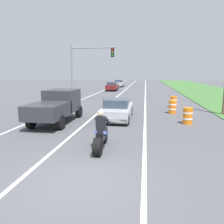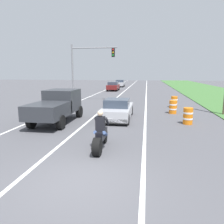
{
  "view_description": "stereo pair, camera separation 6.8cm",
  "coord_description": "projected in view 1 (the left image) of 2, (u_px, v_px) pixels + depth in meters",
  "views": [
    {
      "loc": [
        1.76,
        -5.62,
        3.1
      ],
      "look_at": [
        0.03,
        5.72,
        1.0
      ],
      "focal_mm": 34.96,
      "sensor_mm": 36.0,
      "label": 1
    },
    {
      "loc": [
        1.83,
        -5.61,
        3.1
      ],
      "look_at": [
        0.03,
        5.72,
        1.0
      ],
      "focal_mm": 34.96,
      "sensor_mm": 36.0,
      "label": 2
    }
  ],
  "objects": [
    {
      "name": "distant_car_further_ahead",
      "position": [
        119.0,
        83.0,
        46.65
      ],
      "size": [
        1.8,
        4.0,
        1.5
      ],
      "color": "#B2B2B7",
      "rests_on": "ground"
    },
    {
      "name": "construction_barrel_mid",
      "position": [
        172.0,
        107.0,
        16.54
      ],
      "size": [
        0.58,
        0.58,
        1.0
      ],
      "color": "orange",
      "rests_on": "ground"
    },
    {
      "name": "motorcycle_with_rider",
      "position": [
        101.0,
        136.0,
        8.69
      ],
      "size": [
        0.7,
        2.21,
        1.62
      ],
      "color": "black",
      "rests_on": "ground"
    },
    {
      "name": "lane_stripe_centre_dashed",
      "position": [
        115.0,
        99.0,
        26.0
      ],
      "size": [
        0.14,
        120.0,
        0.01
      ],
      "primitive_type": "cube",
      "color": "white",
      "rests_on": "ground"
    },
    {
      "name": "construction_barrel_far",
      "position": [
        173.0,
        102.0,
        19.4
      ],
      "size": [
        0.58,
        0.58,
        1.0
      ],
      "color": "orange",
      "rests_on": "ground"
    },
    {
      "name": "construction_barrel_nearest",
      "position": [
        188.0,
        116.0,
        13.14
      ],
      "size": [
        0.58,
        0.58,
        1.0
      ],
      "color": "orange",
      "rests_on": "ground"
    },
    {
      "name": "pickup_truck_left_lane_dark_grey",
      "position": [
        57.0,
        105.0,
        13.48
      ],
      "size": [
        2.02,
        4.8,
        1.98
      ],
      "color": "#2D3035",
      "rests_on": "ground"
    },
    {
      "name": "sports_car_silver",
      "position": [
        117.0,
        110.0,
        14.54
      ],
      "size": [
        1.84,
        4.3,
        1.37
      ],
      "color": "#B7B7BC",
      "rests_on": "ground"
    },
    {
      "name": "distant_car_far_ahead",
      "position": [
        112.0,
        86.0,
        36.94
      ],
      "size": [
        1.8,
        4.0,
        1.5
      ],
      "color": "maroon",
      "rests_on": "ground"
    },
    {
      "name": "lane_stripe_right_solid",
      "position": [
        145.0,
        99.0,
        25.46
      ],
      "size": [
        0.14,
        120.0,
        0.01
      ],
      "primitive_type": "cube",
      "color": "white",
      "rests_on": "ground"
    },
    {
      "name": "lane_stripe_left_solid",
      "position": [
        86.0,
        98.0,
        26.53
      ],
      "size": [
        0.14,
        120.0,
        0.01
      ],
      "primitive_type": "cube",
      "color": "white",
      "rests_on": "ground"
    },
    {
      "name": "traffic_light_mast_near",
      "position": [
        85.0,
        63.0,
        23.08
      ],
      "size": [
        4.93,
        0.34,
        6.0
      ],
      "color": "gray",
      "rests_on": "ground"
    },
    {
      "name": "ground_plane",
      "position": [
        81.0,
        181.0,
        6.28
      ],
      "size": [
        160.0,
        160.0,
        0.0
      ],
      "primitive_type": "plane",
      "color": "#4C4C51"
    }
  ]
}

